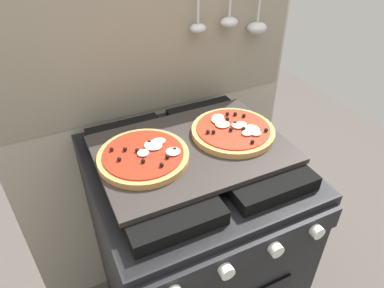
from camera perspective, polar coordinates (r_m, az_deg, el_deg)
The scene contains 5 objects.
kitchen_backsplash at distance 1.34m, azimuth -6.10°, elevation 2.81°, with size 1.10×0.09×1.55m.
stove at distance 1.34m, azimuth 0.03°, elevation -16.79°, with size 0.60×0.64×0.90m.
baking_tray at distance 1.01m, azimuth 0.00°, elevation -0.83°, with size 0.54×0.38×0.02m, color #2D2826.
pizza_left at distance 0.96m, azimuth -7.79°, elevation -1.87°, with size 0.25×0.25×0.03m.
pizza_right at distance 1.06m, azimuth 6.72°, elevation 2.22°, with size 0.25×0.25×0.03m.
Camera 1 is at (-0.35, -0.73, 1.51)m, focal length 32.74 mm.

